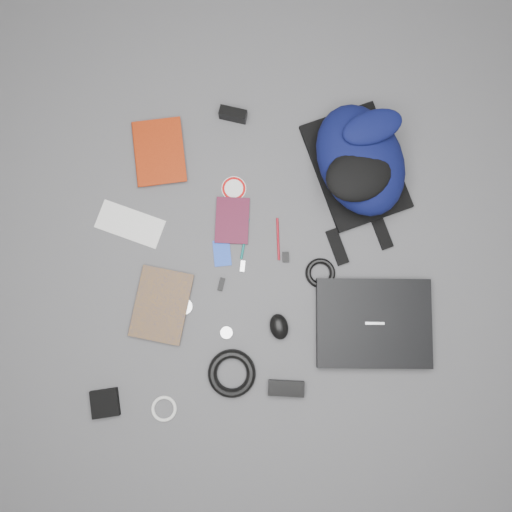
{
  "coord_description": "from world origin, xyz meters",
  "views": [
    {
      "loc": [
        -0.01,
        -0.17,
        1.76
      ],
      "look_at": [
        0.0,
        0.0,
        0.02
      ],
      "focal_mm": 35.0,
      "sensor_mm": 36.0,
      "label": 1
    }
  ],
  "objects_px": {
    "laptop": "(373,323)",
    "mouse": "(279,327)",
    "backpack": "(360,160)",
    "pouch": "(105,403)",
    "comic_book": "(136,300)",
    "textbook_red": "(135,155)",
    "power_brick": "(286,388)",
    "compact_camera": "(233,115)",
    "dvd_case": "(232,221)"
  },
  "relations": [
    {
      "from": "power_brick",
      "to": "dvd_case",
      "type": "bearing_deg",
      "value": 110.64
    },
    {
      "from": "comic_book",
      "to": "power_brick",
      "type": "height_order",
      "value": "power_brick"
    },
    {
      "from": "backpack",
      "to": "mouse",
      "type": "height_order",
      "value": "backpack"
    },
    {
      "from": "dvd_case",
      "to": "compact_camera",
      "type": "distance_m",
      "value": 0.38
    },
    {
      "from": "laptop",
      "to": "power_brick",
      "type": "xyz_separation_m",
      "value": [
        -0.31,
        -0.21,
        -0.0
      ]
    },
    {
      "from": "backpack",
      "to": "power_brick",
      "type": "distance_m",
      "value": 0.82
    },
    {
      "from": "compact_camera",
      "to": "laptop",
      "type": "bearing_deg",
      "value": -43.74
    },
    {
      "from": "power_brick",
      "to": "pouch",
      "type": "bearing_deg",
      "value": -172.57
    },
    {
      "from": "comic_book",
      "to": "mouse",
      "type": "distance_m",
      "value": 0.51
    },
    {
      "from": "laptop",
      "to": "compact_camera",
      "type": "relative_size",
      "value": 4.02
    },
    {
      "from": "compact_camera",
      "to": "mouse",
      "type": "bearing_deg",
      "value": -64.98
    },
    {
      "from": "textbook_red",
      "to": "mouse",
      "type": "distance_m",
      "value": 0.8
    },
    {
      "from": "compact_camera",
      "to": "backpack",
      "type": "bearing_deg",
      "value": -10.11
    },
    {
      "from": "laptop",
      "to": "mouse",
      "type": "xyz_separation_m",
      "value": [
        -0.33,
        -0.0,
        0.0
      ]
    },
    {
      "from": "backpack",
      "to": "textbook_red",
      "type": "distance_m",
      "value": 0.8
    },
    {
      "from": "laptop",
      "to": "mouse",
      "type": "bearing_deg",
      "value": -177.45
    },
    {
      "from": "laptop",
      "to": "dvd_case",
      "type": "relative_size",
      "value": 2.37
    },
    {
      "from": "power_brick",
      "to": "pouch",
      "type": "xyz_separation_m",
      "value": [
        -0.62,
        -0.03,
        -0.0
      ]
    },
    {
      "from": "compact_camera",
      "to": "pouch",
      "type": "relative_size",
      "value": 1.05
    },
    {
      "from": "comic_book",
      "to": "pouch",
      "type": "height_order",
      "value": "pouch"
    },
    {
      "from": "textbook_red",
      "to": "backpack",
      "type": "bearing_deg",
      "value": -10.01
    },
    {
      "from": "dvd_case",
      "to": "mouse",
      "type": "distance_m",
      "value": 0.41
    },
    {
      "from": "backpack",
      "to": "dvd_case",
      "type": "relative_size",
      "value": 2.7
    },
    {
      "from": "mouse",
      "to": "comic_book",
      "type": "bearing_deg",
      "value": 157.55
    },
    {
      "from": "dvd_case",
      "to": "power_brick",
      "type": "relative_size",
      "value": 1.35
    },
    {
      "from": "backpack",
      "to": "dvd_case",
      "type": "height_order",
      "value": "backpack"
    },
    {
      "from": "compact_camera",
      "to": "comic_book",
      "type": "bearing_deg",
      "value": -104.07
    },
    {
      "from": "textbook_red",
      "to": "compact_camera",
      "type": "xyz_separation_m",
      "value": [
        0.36,
        0.13,
        0.01
      ]
    },
    {
      "from": "textbook_red",
      "to": "power_brick",
      "type": "distance_m",
      "value": 0.98
    },
    {
      "from": "backpack",
      "to": "dvd_case",
      "type": "xyz_separation_m",
      "value": [
        -0.45,
        -0.18,
        -0.09
      ]
    },
    {
      "from": "power_brick",
      "to": "comic_book",
      "type": "bearing_deg",
      "value": 152.86
    },
    {
      "from": "textbook_red",
      "to": "comic_book",
      "type": "xyz_separation_m",
      "value": [
        -0.0,
        -0.52,
        -0.0
      ]
    },
    {
      "from": "textbook_red",
      "to": "power_brick",
      "type": "relative_size",
      "value": 1.95
    },
    {
      "from": "mouse",
      "to": "power_brick",
      "type": "bearing_deg",
      "value": -95.5
    },
    {
      "from": "dvd_case",
      "to": "compact_camera",
      "type": "bearing_deg",
      "value": 92.1
    },
    {
      "from": "backpack",
      "to": "comic_book",
      "type": "distance_m",
      "value": 0.92
    },
    {
      "from": "comic_book",
      "to": "compact_camera",
      "type": "height_order",
      "value": "compact_camera"
    },
    {
      "from": "mouse",
      "to": "compact_camera",
      "type": "bearing_deg",
      "value": 90.09
    },
    {
      "from": "backpack",
      "to": "comic_book",
      "type": "xyz_separation_m",
      "value": [
        -0.8,
        -0.45,
        -0.08
      ]
    },
    {
      "from": "laptop",
      "to": "pouch",
      "type": "bearing_deg",
      "value": -163.18
    },
    {
      "from": "backpack",
      "to": "dvd_case",
      "type": "bearing_deg",
      "value": -175.78
    },
    {
      "from": "textbook_red",
      "to": "dvd_case",
      "type": "height_order",
      "value": "textbook_red"
    },
    {
      "from": "dvd_case",
      "to": "mouse",
      "type": "relative_size",
      "value": 1.85
    },
    {
      "from": "dvd_case",
      "to": "pouch",
      "type": "xyz_separation_m",
      "value": [
        -0.46,
        -0.62,
        0.01
      ]
    },
    {
      "from": "backpack",
      "to": "textbook_red",
      "type": "bearing_deg",
      "value": 157.42
    },
    {
      "from": "textbook_red",
      "to": "compact_camera",
      "type": "height_order",
      "value": "compact_camera"
    },
    {
      "from": "mouse",
      "to": "pouch",
      "type": "xyz_separation_m",
      "value": [
        -0.61,
        -0.24,
        -0.01
      ]
    },
    {
      "from": "textbook_red",
      "to": "pouch",
      "type": "xyz_separation_m",
      "value": [
        -0.11,
        -0.87,
        -0.0
      ]
    },
    {
      "from": "pouch",
      "to": "textbook_red",
      "type": "bearing_deg",
      "value": 82.69
    },
    {
      "from": "laptop",
      "to": "comic_book",
      "type": "relative_size",
      "value": 1.56
    }
  ]
}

